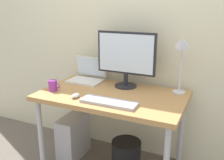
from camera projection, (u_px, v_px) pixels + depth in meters
back_wall at (131, 22)px, 2.36m from camera, size 4.40×0.04×2.60m
desk at (112, 101)px, 2.19m from camera, size 1.22×0.71×0.73m
monitor at (126, 56)px, 2.27m from camera, size 0.54×0.20×0.50m
laptop at (88, 75)px, 2.51m from camera, size 0.32×0.27×0.23m
desk_lamp at (182, 52)px, 2.06m from camera, size 0.11×0.16×0.50m
keyboard at (109, 102)px, 1.95m from camera, size 0.44×0.14×0.02m
mouse at (75, 96)px, 2.07m from camera, size 0.06×0.09×0.03m
coffee_mug at (53, 85)px, 2.23m from camera, size 0.11×0.08×0.09m
computer_tower at (73, 137)px, 2.52m from camera, size 0.18×0.36×0.42m
wastebasket at (126, 157)px, 2.30m from camera, size 0.26×0.26×0.30m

